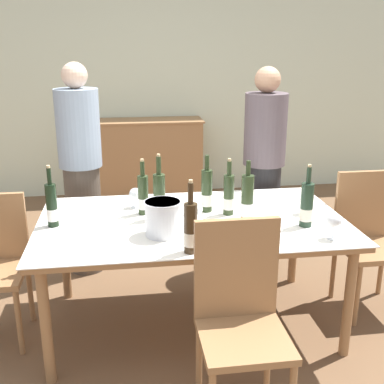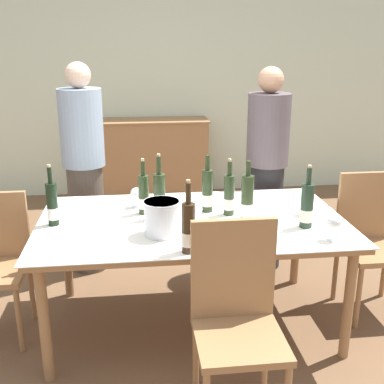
% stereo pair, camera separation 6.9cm
% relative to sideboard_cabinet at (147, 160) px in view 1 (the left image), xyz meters
% --- Properties ---
extents(ground_plane, '(12.00, 12.00, 0.00)m').
position_rel_sideboard_cabinet_xyz_m(ground_plane, '(0.14, -2.74, -0.47)').
color(ground_plane, brown).
extents(back_wall, '(8.00, 0.10, 2.80)m').
position_rel_sideboard_cabinet_xyz_m(back_wall, '(0.14, 0.29, 0.93)').
color(back_wall, beige).
rests_on(back_wall, ground_plane).
extents(sideboard_cabinet, '(1.31, 0.46, 0.94)m').
position_rel_sideboard_cabinet_xyz_m(sideboard_cabinet, '(0.00, 0.00, 0.00)').
color(sideboard_cabinet, '#996B42').
rests_on(sideboard_cabinet, ground_plane).
extents(dining_table, '(1.90, 1.12, 0.74)m').
position_rel_sideboard_cabinet_xyz_m(dining_table, '(0.14, -2.74, 0.21)').
color(dining_table, '#996B42').
rests_on(dining_table, ground_plane).
extents(ice_bucket, '(0.21, 0.21, 0.20)m').
position_rel_sideboard_cabinet_xyz_m(ice_bucket, '(-0.06, -2.96, 0.37)').
color(ice_bucket, silver).
rests_on(ice_bucket, dining_table).
extents(wine_bottle_0, '(0.07, 0.07, 0.38)m').
position_rel_sideboard_cabinet_xyz_m(wine_bottle_0, '(-0.70, -2.73, 0.39)').
color(wine_bottle_0, black).
rests_on(wine_bottle_0, dining_table).
extents(wine_bottle_1, '(0.08, 0.08, 0.41)m').
position_rel_sideboard_cabinet_xyz_m(wine_bottle_1, '(-0.05, -2.69, 0.41)').
color(wine_bottle_1, '#28381E').
rests_on(wine_bottle_1, dining_table).
extents(wine_bottle_2, '(0.07, 0.07, 0.37)m').
position_rel_sideboard_cabinet_xyz_m(wine_bottle_2, '(0.39, -2.68, 0.39)').
color(wine_bottle_2, '#28381E').
rests_on(wine_bottle_2, dining_table).
extents(wine_bottle_3, '(0.08, 0.08, 0.38)m').
position_rel_sideboard_cabinet_xyz_m(wine_bottle_3, '(0.80, -2.94, 0.40)').
color(wine_bottle_3, '#1E3323').
rests_on(wine_bottle_3, dining_table).
extents(wine_bottle_4, '(0.08, 0.08, 0.39)m').
position_rel_sideboard_cabinet_xyz_m(wine_bottle_4, '(0.47, -2.83, 0.41)').
color(wine_bottle_4, '#28381E').
rests_on(wine_bottle_4, dining_table).
extents(wine_bottle_5, '(0.07, 0.07, 0.40)m').
position_rel_sideboard_cabinet_xyz_m(wine_bottle_5, '(0.07, -3.22, 0.40)').
color(wine_bottle_5, '#332314').
rests_on(wine_bottle_5, dining_table).
extents(wine_bottle_6, '(0.07, 0.07, 0.36)m').
position_rel_sideboard_cabinet_xyz_m(wine_bottle_6, '(-0.15, -2.59, 0.39)').
color(wine_bottle_6, '#28381E').
rests_on(wine_bottle_6, dining_table).
extents(wine_bottle_7, '(0.07, 0.07, 0.38)m').
position_rel_sideboard_cabinet_xyz_m(wine_bottle_7, '(0.26, -2.60, 0.40)').
color(wine_bottle_7, '#28381E').
rests_on(wine_bottle_7, dining_table).
extents(wine_glass_0, '(0.08, 0.08, 0.14)m').
position_rel_sideboard_cabinet_xyz_m(wine_glass_0, '(-0.20, -2.46, 0.36)').
color(wine_glass_0, white).
rests_on(wine_glass_0, dining_table).
extents(wine_glass_1, '(0.09, 0.09, 0.15)m').
position_rel_sideboard_cabinet_xyz_m(wine_glass_1, '(0.88, -3.16, 0.37)').
color(wine_glass_1, white).
rests_on(wine_glass_1, dining_table).
extents(wine_glass_2, '(0.08, 0.08, 0.15)m').
position_rel_sideboard_cabinet_xyz_m(wine_glass_2, '(0.88, -2.74, 0.37)').
color(wine_glass_2, white).
rests_on(wine_glass_2, dining_table).
extents(wine_glass_3, '(0.08, 0.08, 0.14)m').
position_rel_sideboard_cabinet_xyz_m(wine_glass_3, '(0.16, -2.83, 0.36)').
color(wine_glass_3, white).
rests_on(wine_glass_3, dining_table).
extents(chair_right_end, '(0.42, 0.42, 0.95)m').
position_rel_sideboard_cabinet_xyz_m(chair_right_end, '(1.39, -2.65, 0.07)').
color(chair_right_end, '#996B42').
rests_on(chair_right_end, ground_plane).
extents(chair_near_front, '(0.42, 0.42, 0.99)m').
position_rel_sideboard_cabinet_xyz_m(chair_near_front, '(0.27, -3.52, 0.09)').
color(chair_near_front, '#996B42').
rests_on(chair_near_front, ground_plane).
extents(person_host, '(0.33, 0.33, 1.66)m').
position_rel_sideboard_cabinet_xyz_m(person_host, '(-0.60, -1.82, 0.36)').
color(person_host, '#51473D').
rests_on(person_host, ground_plane).
extents(person_guest_left, '(0.33, 0.33, 1.62)m').
position_rel_sideboard_cabinet_xyz_m(person_guest_left, '(0.84, -1.94, 0.34)').
color(person_guest_left, '#262628').
rests_on(person_guest_left, ground_plane).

